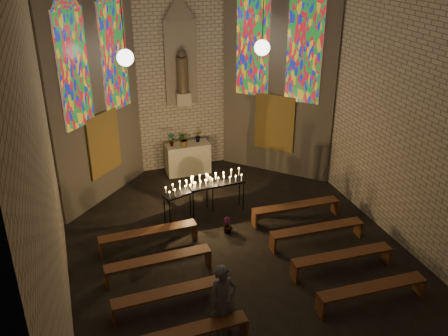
{
  "coord_description": "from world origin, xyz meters",
  "views": [
    {
      "loc": [
        -3.57,
        -8.81,
        7.17
      ],
      "look_at": [
        -0.29,
        0.94,
        2.24
      ],
      "focal_mm": 40.0,
      "sensor_mm": 36.0,
      "label": 1
    }
  ],
  "objects_px": {
    "altar": "(188,158)",
    "votive_stand_left": "(189,188)",
    "visitor": "(223,301)",
    "aisle_flower_pot": "(228,225)",
    "votive_stand_right": "(217,181)"
  },
  "relations": [
    {
      "from": "votive_stand_right",
      "to": "visitor",
      "type": "relative_size",
      "value": 1.02
    },
    {
      "from": "votive_stand_left",
      "to": "votive_stand_right",
      "type": "bearing_deg",
      "value": -17.0
    },
    {
      "from": "altar",
      "to": "votive_stand_right",
      "type": "bearing_deg",
      "value": -87.86
    },
    {
      "from": "aisle_flower_pot",
      "to": "votive_stand_left",
      "type": "relative_size",
      "value": 0.28
    },
    {
      "from": "votive_stand_left",
      "to": "visitor",
      "type": "bearing_deg",
      "value": -115.23
    },
    {
      "from": "votive_stand_left",
      "to": "visitor",
      "type": "xyz_separation_m",
      "value": [
        -0.49,
        -4.38,
        -0.16
      ]
    },
    {
      "from": "altar",
      "to": "visitor",
      "type": "relative_size",
      "value": 0.9
    },
    {
      "from": "aisle_flower_pot",
      "to": "visitor",
      "type": "distance_m",
      "value": 3.62
    },
    {
      "from": "altar",
      "to": "votive_stand_left",
      "type": "relative_size",
      "value": 0.92
    },
    {
      "from": "aisle_flower_pot",
      "to": "votive_stand_right",
      "type": "height_order",
      "value": "votive_stand_right"
    },
    {
      "from": "aisle_flower_pot",
      "to": "votive_stand_right",
      "type": "distance_m",
      "value": 1.31
    },
    {
      "from": "aisle_flower_pot",
      "to": "visitor",
      "type": "xyz_separation_m",
      "value": [
        -1.24,
        -3.35,
        0.56
      ]
    },
    {
      "from": "altar",
      "to": "votive_stand_right",
      "type": "distance_m",
      "value": 2.79
    },
    {
      "from": "votive_stand_right",
      "to": "visitor",
      "type": "distance_m",
      "value": 4.6
    },
    {
      "from": "votive_stand_right",
      "to": "aisle_flower_pot",
      "type": "bearing_deg",
      "value": -95.39
    }
  ]
}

